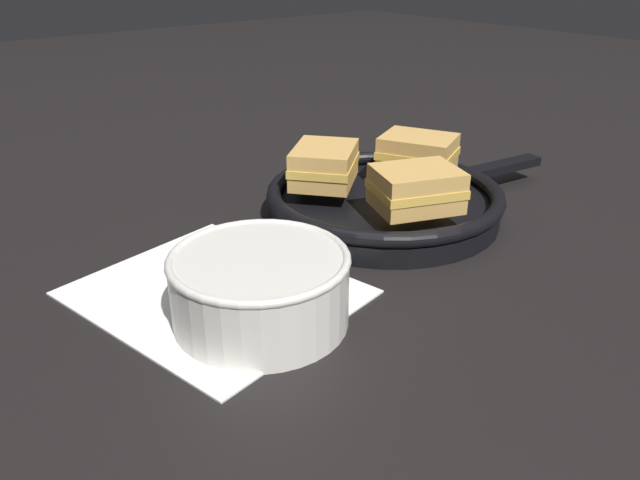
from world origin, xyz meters
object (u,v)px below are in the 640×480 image
(spoon, at_px, (232,313))
(sandwich_near_right, at_px, (324,165))
(sandwich_near_left, at_px, (418,153))
(sandwich_far_left, at_px, (416,189))
(skillet, at_px, (385,201))
(soup_bowl, at_px, (260,284))

(spoon, bearing_deg, sandwich_near_right, 145.65)
(sandwich_near_left, xyz_separation_m, sandwich_far_left, (0.09, -0.10, 0.00))
(skillet, distance_m, sandwich_near_left, 0.09)
(spoon, distance_m, sandwich_near_left, 0.37)
(sandwich_near_left, xyz_separation_m, sandwich_near_right, (-0.04, -0.12, 0.00))
(soup_bowl, xyz_separation_m, skillet, (-0.10, 0.26, -0.02))
(sandwich_near_left, bearing_deg, spoon, -74.19)
(soup_bowl, height_order, sandwich_near_right, sandwich_near_right)
(skillet, bearing_deg, sandwich_near_left, 102.49)
(sandwich_far_left, bearing_deg, soup_bowl, -82.79)
(sandwich_near_left, bearing_deg, sandwich_far_left, -48.07)
(sandwich_near_left, distance_m, sandwich_far_left, 0.13)
(soup_bowl, height_order, skillet, soup_bowl)
(soup_bowl, distance_m, sandwich_far_left, 0.23)
(soup_bowl, bearing_deg, spoon, -131.67)
(soup_bowl, distance_m, spoon, 0.04)
(sandwich_far_left, bearing_deg, sandwich_near_right, -168.07)
(skillet, xyz_separation_m, sandwich_near_left, (-0.02, 0.07, 0.04))
(spoon, distance_m, sandwich_far_left, 0.26)
(soup_bowl, xyz_separation_m, sandwich_far_left, (-0.03, 0.23, 0.03))
(soup_bowl, xyz_separation_m, sandwich_near_right, (-0.16, 0.20, 0.03))
(sandwich_near_right, bearing_deg, sandwich_near_left, 71.93)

